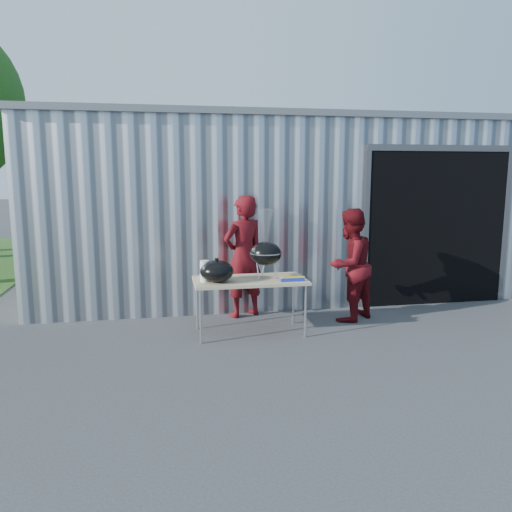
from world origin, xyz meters
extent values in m
plane|color=#3A3A3D|center=(0.00, 0.00, 0.00)|extent=(80.00, 80.00, 0.00)
cube|color=silver|center=(0.80, 4.70, 1.50)|extent=(8.00, 6.00, 3.00)
cube|color=slate|center=(0.80, 4.70, 3.05)|extent=(8.20, 6.20, 0.10)
cube|color=black|center=(3.30, 2.27, 1.25)|extent=(2.40, 1.20, 2.50)
cube|color=#4C4C51|center=(3.30, 1.70, 2.55)|extent=(2.52, 0.08, 0.10)
cube|color=tan|center=(0.01, 0.71, 0.73)|extent=(1.50, 0.75, 0.04)
cylinder|color=silver|center=(-0.68, 0.40, 0.35)|extent=(0.03, 0.03, 0.71)
cylinder|color=silver|center=(0.70, 0.40, 0.35)|extent=(0.03, 0.03, 0.71)
cylinder|color=silver|center=(-0.68, 1.03, 0.35)|extent=(0.03, 0.03, 0.71)
cylinder|color=silver|center=(0.70, 1.03, 0.35)|extent=(0.03, 0.03, 0.71)
ellipsoid|color=black|center=(0.23, 0.73, 1.09)|extent=(0.43, 0.43, 0.32)
cylinder|color=silver|center=(0.23, 0.73, 1.10)|extent=(0.44, 0.44, 0.02)
cylinder|color=silver|center=(0.23, 0.73, 1.11)|extent=(0.41, 0.41, 0.01)
cylinder|color=silver|center=(0.23, 0.87, 0.87)|extent=(0.02, 0.02, 0.24)
cylinder|color=silver|center=(0.11, 0.66, 0.87)|extent=(0.02, 0.02, 0.24)
cylinder|color=silver|center=(0.35, 0.66, 0.87)|extent=(0.02, 0.02, 0.24)
cylinder|color=#CF6C4A|center=(0.10, 0.73, 1.12)|extent=(0.02, 0.14, 0.02)
cylinder|color=#CF6C4A|center=(0.13, 0.73, 1.12)|extent=(0.02, 0.14, 0.02)
cylinder|color=#CF6C4A|center=(0.16, 0.73, 1.12)|extent=(0.02, 0.14, 0.02)
cylinder|color=#CF6C4A|center=(0.20, 0.73, 1.12)|extent=(0.02, 0.14, 0.02)
cylinder|color=#CF6C4A|center=(0.23, 0.73, 1.12)|extent=(0.02, 0.14, 0.02)
cylinder|color=#CF6C4A|center=(0.26, 0.73, 1.12)|extent=(0.02, 0.14, 0.02)
cylinder|color=#CF6C4A|center=(0.30, 0.73, 1.12)|extent=(0.02, 0.14, 0.02)
cylinder|color=#CF6C4A|center=(0.33, 0.73, 1.12)|extent=(0.02, 0.14, 0.02)
cylinder|color=#CF6C4A|center=(0.36, 0.73, 1.12)|extent=(0.02, 0.14, 0.02)
cone|color=silver|center=(0.23, 0.73, 1.41)|extent=(0.20, 0.20, 0.55)
ellipsoid|color=black|center=(-0.44, 0.61, 0.89)|extent=(0.44, 0.44, 0.29)
cylinder|color=black|center=(-0.44, 0.61, 1.05)|extent=(0.05, 0.05, 0.03)
cylinder|color=white|center=(-0.60, 0.66, 0.89)|extent=(0.12, 0.12, 0.28)
cube|color=white|center=(-0.54, 0.89, 0.80)|extent=(0.20, 0.15, 0.10)
cube|color=#1B2DB1|center=(0.54, 0.46, 0.78)|extent=(0.32, 0.06, 0.05)
cube|color=yellow|center=(0.54, 0.46, 0.81)|extent=(0.32, 0.06, 0.01)
imported|color=#560C11|center=(0.06, 1.55, 0.92)|extent=(0.79, 0.67, 1.83)
imported|color=#560C11|center=(1.56, 1.06, 0.83)|extent=(1.02, 0.96, 1.65)
camera|label=1|loc=(-1.13, -5.73, 2.15)|focal=35.00mm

